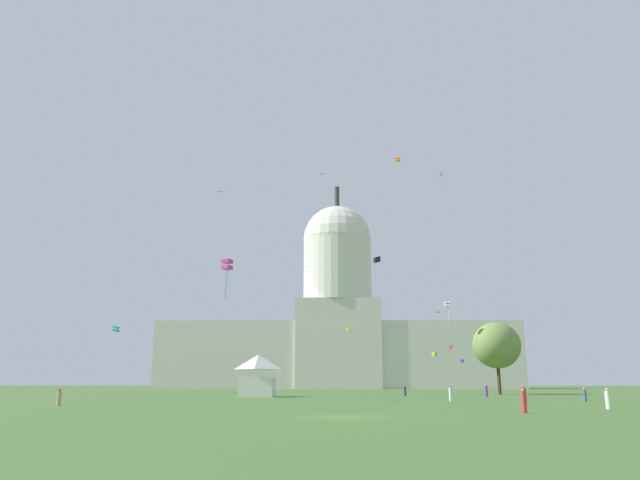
% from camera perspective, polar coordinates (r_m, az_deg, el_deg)
% --- Properties ---
extents(ground_plane, '(800.00, 800.00, 0.00)m').
position_cam_1_polar(ground_plane, '(37.83, 2.19, -16.29)').
color(ground_plane, '#42662D').
extents(capitol_building, '(123.33, 24.46, 72.55)m').
position_cam_1_polar(capitol_building, '(214.79, 1.68, -8.07)').
color(capitol_building, beige).
rests_on(capitol_building, ground_plane).
extents(event_tent, '(5.03, 6.19, 6.03)m').
position_cam_1_polar(event_tent, '(91.42, -5.86, -12.56)').
color(event_tent, white).
rests_on(event_tent, ground_plane).
extents(tree_east_far, '(12.65, 12.95, 12.68)m').
position_cam_1_polar(tree_east_far, '(115.04, 16.27, -9.48)').
color(tree_east_far, '#42301E').
rests_on(tree_east_far, ground_plane).
extents(person_tan_near_tree_west, '(0.51, 0.51, 1.50)m').
position_cam_1_polar(person_tan_near_tree_west, '(60.25, -23.32, -13.48)').
color(person_tan_near_tree_west, tan).
rests_on(person_tan_near_tree_west, ground_plane).
extents(person_red_lawn_far_left, '(0.52, 0.52, 1.75)m').
position_cam_1_polar(person_red_lawn_far_left, '(64.98, 18.62, -13.67)').
color(person_red_lawn_far_left, red).
rests_on(person_red_lawn_far_left, ground_plane).
extents(person_red_near_tent, '(0.47, 0.47, 1.62)m').
position_cam_1_polar(person_red_near_tent, '(44.80, 18.60, -14.19)').
color(person_red_near_tent, red).
rests_on(person_red_near_tent, ground_plane).
extents(person_denim_front_right, '(0.41, 0.41, 1.48)m').
position_cam_1_polar(person_denim_front_right, '(73.82, 23.63, -13.21)').
color(person_denim_front_right, '#3D5684').
rests_on(person_denim_front_right, ground_plane).
extents(person_white_mid_left, '(0.54, 0.54, 1.61)m').
position_cam_1_polar(person_white_mid_left, '(53.67, 25.43, -13.39)').
color(person_white_mid_left, silver).
rests_on(person_white_mid_left, ground_plane).
extents(person_navy_edge_west, '(0.42, 0.42, 1.62)m').
position_cam_1_polar(person_navy_edge_west, '(96.69, 7.99, -13.89)').
color(person_navy_edge_west, navy).
rests_on(person_navy_edge_west, ground_plane).
extents(person_purple_front_left, '(0.48, 0.48, 1.81)m').
position_cam_1_polar(person_purple_front_left, '(94.74, 15.35, -13.53)').
color(person_purple_front_left, '#703D93').
rests_on(person_purple_front_left, ground_plane).
extents(person_white_edge_east, '(0.46, 0.46, 1.67)m').
position_cam_1_polar(person_white_edge_east, '(72.22, 12.16, -13.96)').
color(person_white_edge_east, silver).
rests_on(person_white_edge_east, ground_plane).
extents(kite_cyan_high, '(0.75, 1.23, 0.34)m').
position_cam_1_polar(kite_cyan_high, '(183.22, -1.29, -2.55)').
color(kite_cyan_high, '#33BCDB').
extents(kite_orange_high, '(1.68, 1.02, 4.14)m').
position_cam_1_polar(kite_orange_high, '(159.84, 0.20, 5.98)').
color(kite_orange_high, orange).
extents(kite_violet_high, '(1.89, 1.20, 0.33)m').
position_cam_1_polar(kite_violet_high, '(155.39, -9.28, 4.43)').
color(kite_violet_high, purple).
extents(kite_magenta_low, '(1.32, 1.32, 4.53)m').
position_cam_1_polar(kite_magenta_low, '(70.81, -8.73, -2.32)').
color(kite_magenta_low, '#D1339E').
extents(kite_white_low, '(0.93, 0.98, 4.29)m').
position_cam_1_polar(kite_white_low, '(110.79, 11.86, -5.95)').
color(kite_white_low, white).
extents(kite_yellow_low, '(0.92, 0.91, 0.85)m').
position_cam_1_polar(kite_yellow_low, '(144.72, 2.67, -8.41)').
color(kite_yellow_low, yellow).
extents(kite_turquoise_low, '(0.81, 0.77, 3.52)m').
position_cam_1_polar(kite_turquoise_low, '(82.44, -18.64, -7.98)').
color(kite_turquoise_low, teal).
extents(kite_gold_low, '(1.70, 1.65, 0.31)m').
position_cam_1_polar(kite_gold_low, '(144.17, 10.87, -6.89)').
color(kite_gold_low, gold).
extents(kite_lime_low, '(1.42, 1.42, 1.02)m').
position_cam_1_polar(kite_lime_low, '(160.12, 10.71, -10.51)').
color(kite_lime_low, '#8CD133').
extents(kite_blue_low, '(1.18, 1.16, 1.00)m').
position_cam_1_polar(kite_blue_low, '(190.26, 13.19, -11.00)').
color(kite_blue_low, blue).
extents(kite_red_low, '(1.07, 1.09, 4.26)m').
position_cam_1_polar(kite_red_low, '(181.04, 12.17, -9.84)').
color(kite_red_low, red).
extents(kite_black_mid, '(1.24, 1.18, 1.12)m').
position_cam_1_polar(kite_black_mid, '(103.36, 5.37, -1.86)').
color(kite_black_mid, black).
extents(kite_pink_high, '(0.81, 0.84, 3.66)m').
position_cam_1_polar(kite_pink_high, '(157.44, 11.33, 6.04)').
color(kite_pink_high, pink).
extents(kite_cyan_high_b, '(0.64, 0.92, 1.14)m').
position_cam_1_polar(kite_cyan_high_b, '(149.44, -12.57, 7.41)').
color(kite_cyan_high_b, '#33BCDB').
extents(kite_orange_high_b, '(0.85, 0.85, 0.68)m').
position_cam_1_polar(kite_orange_high_b, '(102.92, 7.31, 7.54)').
color(kite_orange_high_b, orange).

